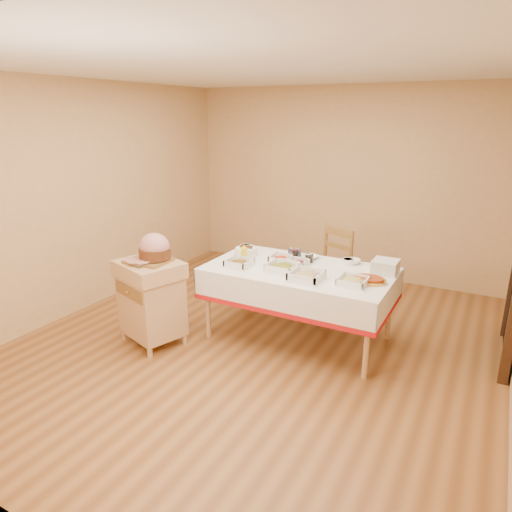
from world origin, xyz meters
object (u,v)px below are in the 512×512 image
at_px(butcher_cart, 151,297).
at_px(dining_chair, 329,271).
at_px(plate_stack, 385,267).
at_px(brass_platter, 368,280).
at_px(dining_table, 299,284).
at_px(mustard_bottle, 244,254).
at_px(preserve_jar_left, 295,253).
at_px(preserve_jar_right, 309,257).
at_px(bread_basket, 246,251).
at_px(ham_on_board, 154,250).

height_order(butcher_cart, dining_chair, dining_chair).
bearing_deg(plate_stack, brass_platter, -103.96).
height_order(dining_table, mustard_bottle, mustard_bottle).
height_order(preserve_jar_left, mustard_bottle, mustard_bottle).
height_order(dining_chair, preserve_jar_right, dining_chair).
bearing_deg(bread_basket, preserve_jar_right, 8.82).
xyz_separation_m(dining_chair, preserve_jar_right, (-0.03, -0.54, 0.30)).
bearing_deg(bread_basket, dining_chair, 42.10).
height_order(dining_table, dining_chair, dining_chair).
height_order(butcher_cart, brass_platter, butcher_cart).
distance_m(mustard_bottle, bread_basket, 0.24).
relative_size(dining_table, preserve_jar_right, 16.20).
height_order(dining_chair, brass_platter, dining_chair).
height_order(butcher_cart, preserve_jar_left, preserve_jar_left).
bearing_deg(butcher_cart, dining_chair, 50.13).
bearing_deg(mustard_bottle, ham_on_board, -134.12).
distance_m(ham_on_board, bread_basket, 1.03).
xyz_separation_m(dining_table, preserve_jar_left, (-0.17, 0.28, 0.22)).
relative_size(ham_on_board, brass_platter, 1.28).
bearing_deg(dining_chair, mustard_bottle, -125.64).
bearing_deg(mustard_bottle, brass_platter, 1.94).
xyz_separation_m(butcher_cart, ham_on_board, (0.04, 0.03, 0.49)).
distance_m(mustard_bottle, plate_stack, 1.40).
bearing_deg(brass_platter, butcher_cart, -159.59).
bearing_deg(ham_on_board, mustard_bottle, 45.88).
bearing_deg(ham_on_board, bread_basket, 58.43).
height_order(butcher_cart, bread_basket, bread_basket).
xyz_separation_m(dining_chair, ham_on_board, (-1.25, -1.51, 0.47)).
distance_m(dining_table, dining_chair, 0.78).
distance_m(butcher_cart, plate_stack, 2.30).
bearing_deg(preserve_jar_right, dining_chair, 86.74).
xyz_separation_m(preserve_jar_right, brass_platter, (0.69, -0.28, -0.03)).
relative_size(butcher_cart, dining_chair, 0.87).
distance_m(dining_chair, preserve_jar_left, 0.62).
distance_m(dining_table, brass_platter, 0.72).
xyz_separation_m(preserve_jar_right, bread_basket, (-0.69, -0.11, -0.01)).
xyz_separation_m(dining_table, brass_platter, (0.70, -0.04, 0.18)).
bearing_deg(mustard_bottle, bread_basket, 114.67).
distance_m(ham_on_board, mustard_bottle, 0.91).
distance_m(mustard_bottle, brass_platter, 1.28).
xyz_separation_m(preserve_jar_left, mustard_bottle, (-0.41, -0.36, 0.03)).
bearing_deg(butcher_cart, mustard_bottle, 45.44).
distance_m(preserve_jar_left, brass_platter, 0.93).
xyz_separation_m(butcher_cart, preserve_jar_right, (1.26, 1.00, 0.33)).
bearing_deg(dining_table, butcher_cart, -148.38).
height_order(preserve_jar_right, plate_stack, plate_stack).
xyz_separation_m(preserve_jar_left, brass_platter, (0.87, -0.32, -0.04)).
relative_size(preserve_jar_right, bread_basket, 0.48).
bearing_deg(preserve_jar_left, dining_table, -57.88).
distance_m(ham_on_board, plate_stack, 2.23).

